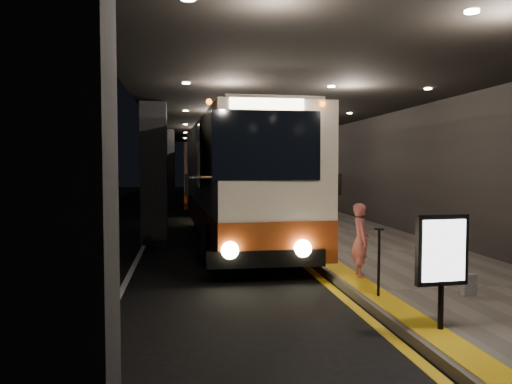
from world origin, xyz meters
TOP-DOWN VIEW (x-y plane):
  - ground at (0.00, 0.00)m, footprint 90.00×90.00m
  - lane_line_white at (-1.80, 5.00)m, footprint 0.12×50.00m
  - kerb_stripe_yellow at (2.35, 5.00)m, footprint 0.18×50.00m
  - sidewalk at (4.75, 5.00)m, footprint 4.50×50.00m
  - tactile_strip at (2.85, 5.00)m, footprint 0.50×50.00m
  - terminal_wall at (7.00, 5.00)m, footprint 0.10×50.00m
  - support_columns at (-1.50, 4.00)m, footprint 0.80×24.80m
  - canopy at (2.50, 5.00)m, footprint 9.00×50.00m
  - coach_main at (1.09, 4.12)m, footprint 3.07×12.35m
  - coach_second at (0.94, 17.22)m, footprint 3.07×11.39m
  - passenger_boarding at (3.06, -2.00)m, footprint 0.43×0.60m
  - bag_polka at (4.46, -3.67)m, footprint 0.33×0.21m
  - info_sign at (3.00, -5.39)m, footprint 0.78×0.17m
  - stanchion_post at (2.82, -3.56)m, footprint 0.05×0.05m

SIDE VIEW (x-z plane):
  - ground at x=0.00m, z-range 0.00..0.00m
  - lane_line_white at x=-1.80m, z-range 0.00..0.01m
  - kerb_stripe_yellow at x=2.35m, z-range 0.00..0.01m
  - sidewalk at x=4.75m, z-range 0.00..0.15m
  - tactile_strip at x=2.85m, z-range 0.15..0.16m
  - bag_polka at x=4.46m, z-range 0.15..0.52m
  - stanchion_post at x=2.82m, z-range 0.15..1.35m
  - passenger_boarding at x=3.06m, z-range 0.15..1.68m
  - info_sign at x=3.00m, z-range 0.43..2.07m
  - coach_second at x=0.94m, z-range -0.07..3.46m
  - coach_main at x=1.09m, z-range -0.08..3.74m
  - support_columns at x=-1.50m, z-range 0.00..4.40m
  - terminal_wall at x=7.00m, z-range 0.00..6.00m
  - canopy at x=2.50m, z-range 4.40..4.80m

